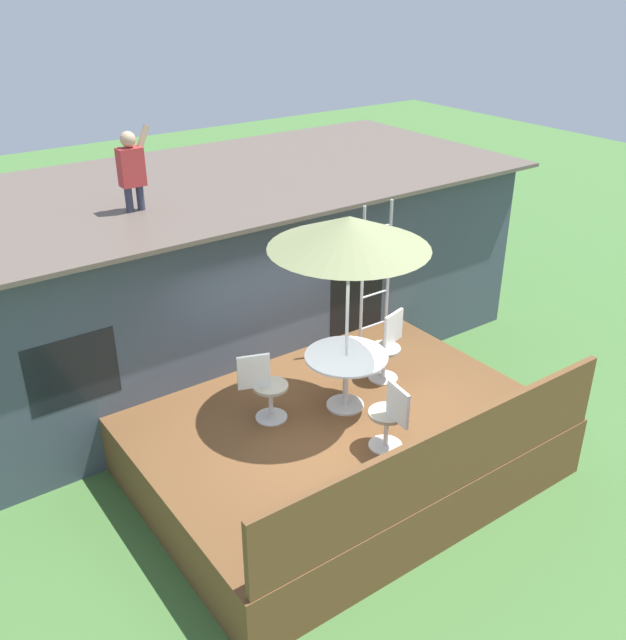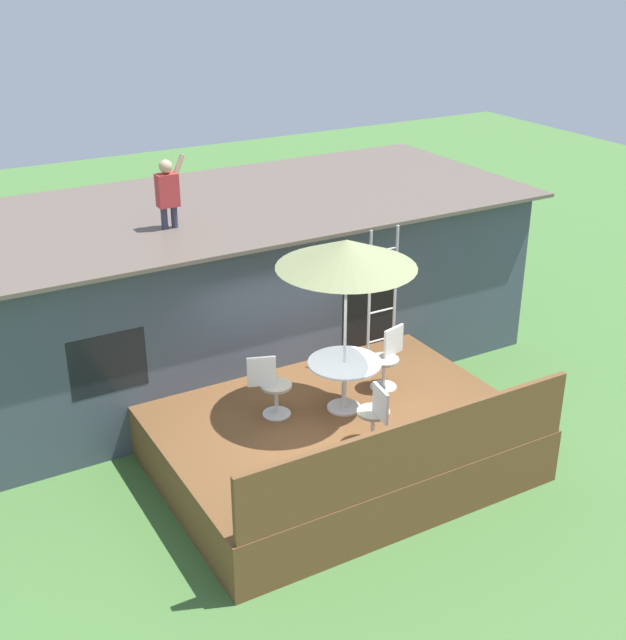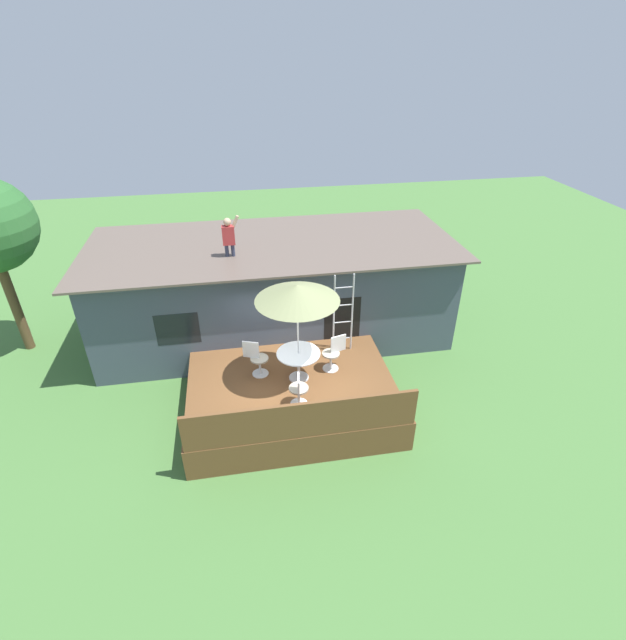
# 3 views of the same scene
# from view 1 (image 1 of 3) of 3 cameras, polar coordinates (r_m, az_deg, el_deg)

# --- Properties ---
(ground_plane) EXTENTS (40.00, 40.00, 0.00)m
(ground_plane) POSITION_cam_1_polar(r_m,az_deg,el_deg) (9.53, 1.62, -11.40)
(ground_plane) COLOR #477538
(house) EXTENTS (10.50, 4.50, 2.93)m
(house) POSITION_cam_1_polar(r_m,az_deg,el_deg) (11.46, -9.22, 3.72)
(house) COLOR #424C5B
(house) RESTS_ON ground
(deck) EXTENTS (4.94, 3.95, 0.80)m
(deck) POSITION_cam_1_polar(r_m,az_deg,el_deg) (9.29, 1.65, -9.46)
(deck) COLOR brown
(deck) RESTS_ON ground
(deck_railing) EXTENTS (4.84, 0.08, 0.90)m
(deck_railing) POSITION_cam_1_polar(r_m,az_deg,el_deg) (7.65, 10.62, -11.07)
(deck_railing) COLOR brown
(deck_railing) RESTS_ON deck
(patio_table) EXTENTS (1.04, 1.04, 0.74)m
(patio_table) POSITION_cam_1_polar(r_m,az_deg,el_deg) (8.88, 2.67, -3.74)
(patio_table) COLOR silver
(patio_table) RESTS_ON deck
(patio_umbrella) EXTENTS (1.90, 1.90, 2.54)m
(patio_umbrella) POSITION_cam_1_polar(r_m,az_deg,el_deg) (8.13, 2.93, 7.03)
(patio_umbrella) COLOR silver
(patio_umbrella) RESTS_ON deck
(step_ladder) EXTENTS (0.52, 0.04, 2.20)m
(step_ladder) POSITION_cam_1_polar(r_m,az_deg,el_deg) (10.10, 5.02, 3.39)
(step_ladder) COLOR silver
(step_ladder) RESTS_ON deck
(person_figure) EXTENTS (0.47, 0.20, 1.11)m
(person_figure) POSITION_cam_1_polar(r_m,az_deg,el_deg) (9.71, -14.35, 11.93)
(person_figure) COLOR #33384C
(person_figure) RESTS_ON house
(patio_chair_left) EXTENTS (0.60, 0.44, 0.92)m
(patio_chair_left) POSITION_cam_1_polar(r_m,az_deg,el_deg) (8.71, -3.90, -5.41)
(patio_chair_left) COLOR silver
(patio_chair_left) RESTS_ON deck
(patio_chair_right) EXTENTS (0.61, 0.44, 0.92)m
(patio_chair_right) POSITION_cam_1_polar(r_m,az_deg,el_deg) (9.63, 5.99, -2.17)
(patio_chair_right) COLOR silver
(patio_chair_right) RESTS_ON deck
(patio_chair_near) EXTENTS (0.44, 0.62, 0.92)m
(patio_chair_near) POSITION_cam_1_polar(r_m,az_deg,el_deg) (8.21, 6.24, -7.73)
(patio_chair_near) COLOR silver
(patio_chair_near) RESTS_ON deck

